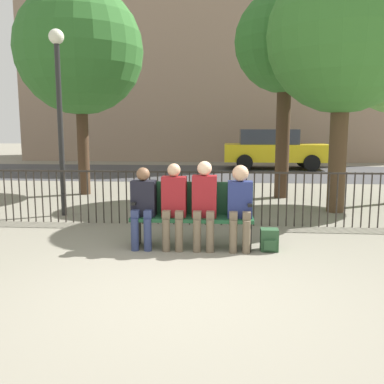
{
  "coord_description": "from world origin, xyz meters",
  "views": [
    {
      "loc": [
        0.48,
        -4.18,
        1.7
      ],
      "look_at": [
        0.0,
        1.72,
        0.8
      ],
      "focal_mm": 40.0,
      "sensor_mm": 36.0,
      "label": 1
    }
  ],
  "objects": [
    {
      "name": "backpack",
      "position": [
        1.08,
        1.64,
        0.15
      ],
      "size": [
        0.24,
        0.25,
        0.31
      ],
      "color": "#284C2D",
      "rests_on": "ground"
    },
    {
      "name": "seated_person_0",
      "position": [
        -0.69,
        1.67,
        0.64
      ],
      "size": [
        0.34,
        0.39,
        1.14
      ],
      "color": "navy",
      "rests_on": "ground"
    },
    {
      "name": "park_bench",
      "position": [
        0.0,
        1.8,
        0.49
      ],
      "size": [
        1.72,
        0.45,
        0.92
      ],
      "color": "#194728",
      "rests_on": "ground"
    },
    {
      "name": "tree_2",
      "position": [
        2.69,
        4.56,
        3.41
      ],
      "size": [
        2.95,
        2.95,
        4.91
      ],
      "color": "#4C3823",
      "rests_on": "ground"
    },
    {
      "name": "seated_person_3",
      "position": [
        0.67,
        1.67,
        0.67
      ],
      "size": [
        0.34,
        0.39,
        1.19
      ],
      "color": "brown",
      "rests_on": "ground"
    },
    {
      "name": "tree_3",
      "position": [
        -3.15,
        6.43,
        3.55
      ],
      "size": [
        3.13,
        3.13,
        5.13
      ],
      "color": "#422D1E",
      "rests_on": "ground"
    },
    {
      "name": "tree_1",
      "position": [
        1.82,
        6.31,
        3.63
      ],
      "size": [
        2.38,
        2.38,
        4.87
      ],
      "color": "#422D1E",
      "rests_on": "ground"
    },
    {
      "name": "lamp_post",
      "position": [
        -2.67,
        3.78,
        2.32
      ],
      "size": [
        0.28,
        0.28,
        3.49
      ],
      "color": "black",
      "rests_on": "ground"
    },
    {
      "name": "ground_plane",
      "position": [
        0.0,
        0.0,
        0.0
      ],
      "size": [
        80.0,
        80.0,
        0.0
      ],
      "primitive_type": "plane",
      "color": "gray"
    },
    {
      "name": "fence_railing",
      "position": [
        -0.02,
        3.16,
        0.56
      ],
      "size": [
        9.01,
        0.03,
        0.95
      ],
      "color": "#2D2823",
      "rests_on": "ground"
    },
    {
      "name": "building_facade",
      "position": [
        0.0,
        20.0,
        7.71
      ],
      "size": [
        20.0,
        6.0,
        15.42
      ],
      "color": "gray",
      "rests_on": "ground"
    },
    {
      "name": "seated_person_2",
      "position": [
        0.18,
        1.67,
        0.69
      ],
      "size": [
        0.34,
        0.39,
        1.24
      ],
      "color": "brown",
      "rests_on": "ground"
    },
    {
      "name": "street_surface",
      "position": [
        0.0,
        12.0,
        0.0
      ],
      "size": [
        24.0,
        6.0,
        0.01
      ],
      "color": "#3D3D3F",
      "rests_on": "ground"
    },
    {
      "name": "seated_person_1",
      "position": [
        -0.25,
        1.67,
        0.67
      ],
      "size": [
        0.34,
        0.39,
        1.2
      ],
      "color": "brown",
      "rests_on": "ground"
    },
    {
      "name": "parked_car_0",
      "position": [
        2.41,
        13.65,
        0.84
      ],
      "size": [
        4.2,
        1.94,
        1.62
      ],
      "color": "yellow",
      "rests_on": "ground"
    }
  ]
}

